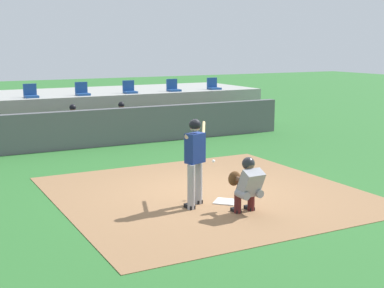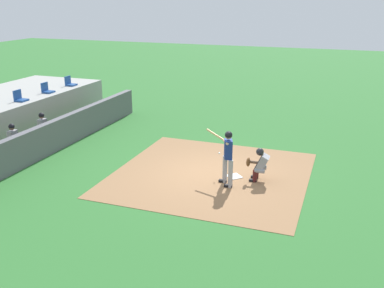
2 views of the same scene
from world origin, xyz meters
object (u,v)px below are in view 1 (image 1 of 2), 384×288
(dugout_player_2, at_px, (123,120))
(stadium_seat_2, at_px, (31,94))
(stadium_seat_6, at_px, (213,86))
(stadium_seat_3, at_px, (82,92))
(home_plate, at_px, (225,201))
(dugout_player_1, at_px, (74,123))
(catcher_crouched, at_px, (247,183))
(stadium_seat_4, at_px, (130,90))
(stadium_seat_5, at_px, (173,88))
(batter_at_plate, at_px, (195,157))

(dugout_player_2, height_order, stadium_seat_2, stadium_seat_2)
(stadium_seat_6, bearing_deg, stadium_seat_3, 180.00)
(home_plate, bearing_deg, stadium_seat_6, 61.31)
(stadium_seat_6, bearing_deg, dugout_player_1, -162.55)
(catcher_crouched, height_order, stadium_seat_2, stadium_seat_2)
(catcher_crouched, bearing_deg, stadium_seat_2, 99.52)
(stadium_seat_3, relative_size, stadium_seat_4, 1.00)
(dugout_player_2, bearing_deg, stadium_seat_3, 111.53)
(dugout_player_1, relative_size, dugout_player_2, 1.00)
(stadium_seat_5, bearing_deg, batter_at_plate, -113.49)
(stadium_seat_4, bearing_deg, home_plate, -100.34)
(batter_at_plate, height_order, stadium_seat_6, stadium_seat_6)
(stadium_seat_2, height_order, stadium_seat_6, same)
(batter_at_plate, xyz_separation_m, stadium_seat_3, (0.68, 10.11, 0.50))
(catcher_crouched, bearing_deg, stadium_seat_5, 71.28)
(stadium_seat_4, relative_size, stadium_seat_5, 1.00)
(stadium_seat_4, bearing_deg, dugout_player_1, -143.58)
(stadium_seat_5, xyz_separation_m, stadium_seat_6, (1.86, 0.00, 0.00))
(batter_at_plate, bearing_deg, stadium_seat_6, 58.28)
(stadium_seat_5, bearing_deg, stadium_seat_4, 180.00)
(home_plate, bearing_deg, stadium_seat_2, 100.34)
(catcher_crouched, height_order, dugout_player_1, dugout_player_1)
(dugout_player_1, relative_size, stadium_seat_4, 2.71)
(stadium_seat_4, height_order, stadium_seat_6, same)
(stadium_seat_2, bearing_deg, stadium_seat_3, 0.00)
(batter_at_plate, xyz_separation_m, dugout_player_2, (1.48, 8.08, -0.36))
(stadium_seat_5, bearing_deg, stadium_seat_6, 0.00)
(home_plate, bearing_deg, stadium_seat_4, 79.66)
(catcher_crouched, height_order, stadium_seat_4, stadium_seat_4)
(stadium_seat_2, bearing_deg, dugout_player_1, -64.83)
(catcher_crouched, height_order, dugout_player_2, dugout_player_2)
(stadium_seat_5, distance_m, stadium_seat_6, 1.86)
(stadium_seat_2, distance_m, stadium_seat_3, 1.86)
(home_plate, xyz_separation_m, stadium_seat_6, (5.57, 10.18, 1.51))
(home_plate, relative_size, catcher_crouched, 0.26)
(stadium_seat_2, xyz_separation_m, stadium_seat_6, (7.43, 0.00, 0.00))
(catcher_crouched, height_order, stadium_seat_5, stadium_seat_5)
(home_plate, relative_size, stadium_seat_6, 0.92)
(batter_at_plate, bearing_deg, stadium_seat_2, 96.64)
(stadium_seat_3, bearing_deg, stadium_seat_6, 0.00)
(catcher_crouched, bearing_deg, dugout_player_2, 84.81)
(stadium_seat_4, bearing_deg, stadium_seat_3, 180.00)
(batter_at_plate, relative_size, stadium_seat_3, 3.76)
(stadium_seat_3, distance_m, stadium_seat_4, 1.86)
(batter_at_plate, xyz_separation_m, stadium_seat_6, (6.25, 10.11, 0.50))
(stadium_seat_5, bearing_deg, stadium_seat_2, 180.00)
(stadium_seat_2, bearing_deg, batter_at_plate, -83.36)
(dugout_player_1, bearing_deg, stadium_seat_6, 17.45)
(stadium_seat_2, xyz_separation_m, stadium_seat_3, (1.86, 0.00, 0.00))
(stadium_seat_6, bearing_deg, stadium_seat_2, 180.00)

